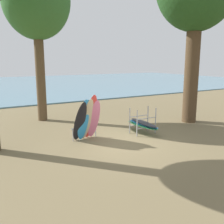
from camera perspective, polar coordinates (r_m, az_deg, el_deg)
The scene contains 5 objects.
ground_plane at distance 11.11m, azimuth 2.29°, elevation -6.89°, with size 80.00×80.00×0.00m, color brown.
lake_water at distance 38.52m, azimuth -21.94°, elevation 5.51°, with size 80.00×36.00×0.10m, color slate.
tree_mid_behind at distance 15.73m, azimuth -16.40°, elevation 22.38°, with size 3.69×3.69×8.82m.
leaning_board_pile at distance 11.27m, azimuth -5.55°, elevation -1.68°, with size 1.34×0.97×2.07m.
board_storage_rack at distance 12.54m, azimuth 6.87°, elevation -2.59°, with size 1.15×2.13×1.25m.
Camera 1 is at (-5.73, -8.86, 3.50)m, focal length 41.27 mm.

